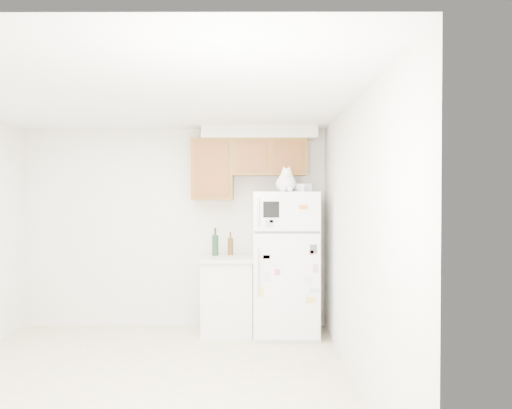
{
  "coord_description": "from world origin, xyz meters",
  "views": [
    {
      "loc": [
        1.05,
        -4.31,
        1.65
      ],
      "look_at": [
        1.03,
        1.55,
        1.55
      ],
      "focal_mm": 35.0,
      "sensor_mm": 36.0,
      "label": 1
    }
  ],
  "objects_px": {
    "bottle_green": "(215,242)",
    "base_counter": "(228,294)",
    "cat": "(286,182)",
    "refrigerator": "(285,263)",
    "bottle_amber": "(230,243)",
    "storage_box_front": "(298,188)",
    "storage_box_back": "(303,188)"
  },
  "relations": [
    {
      "from": "base_counter",
      "to": "bottle_green",
      "type": "distance_m",
      "value": 0.66
    },
    {
      "from": "base_counter",
      "to": "bottle_green",
      "type": "bearing_deg",
      "value": 147.65
    },
    {
      "from": "bottle_green",
      "to": "storage_box_back",
      "type": "bearing_deg",
      "value": -0.97
    },
    {
      "from": "cat",
      "to": "storage_box_back",
      "type": "height_order",
      "value": "cat"
    },
    {
      "from": "base_counter",
      "to": "storage_box_back",
      "type": "bearing_deg",
      "value": 5.2
    },
    {
      "from": "base_counter",
      "to": "bottle_amber",
      "type": "xyz_separation_m",
      "value": [
        0.02,
        0.16,
        0.6
      ]
    },
    {
      "from": "cat",
      "to": "bottle_green",
      "type": "bearing_deg",
      "value": 157.19
    },
    {
      "from": "base_counter",
      "to": "refrigerator",
      "type": "bearing_deg",
      "value": -6.09
    },
    {
      "from": "base_counter",
      "to": "bottle_amber",
      "type": "distance_m",
      "value": 0.62
    },
    {
      "from": "storage_box_back",
      "to": "storage_box_front",
      "type": "bearing_deg",
      "value": -129.57
    },
    {
      "from": "bottle_green",
      "to": "storage_box_front",
      "type": "bearing_deg",
      "value": -11.47
    },
    {
      "from": "base_counter",
      "to": "bottle_green",
      "type": "height_order",
      "value": "bottle_green"
    },
    {
      "from": "refrigerator",
      "to": "bottle_green",
      "type": "xyz_separation_m",
      "value": [
        -0.85,
        0.17,
        0.24
      ]
    },
    {
      "from": "refrigerator",
      "to": "storage_box_front",
      "type": "bearing_deg",
      "value": -10.59
    },
    {
      "from": "refrigerator",
      "to": "base_counter",
      "type": "bearing_deg",
      "value": 173.91
    },
    {
      "from": "cat",
      "to": "storage_box_front",
      "type": "relative_size",
      "value": 2.78
    },
    {
      "from": "cat",
      "to": "storage_box_front",
      "type": "height_order",
      "value": "cat"
    },
    {
      "from": "refrigerator",
      "to": "storage_box_front",
      "type": "xyz_separation_m",
      "value": [
        0.15,
        -0.03,
        0.89
      ]
    },
    {
      "from": "base_counter",
      "to": "bottle_green",
      "type": "xyz_separation_m",
      "value": [
        -0.16,
        0.1,
        0.63
      ]
    },
    {
      "from": "storage_box_front",
      "to": "bottle_green",
      "type": "height_order",
      "value": "storage_box_front"
    },
    {
      "from": "cat",
      "to": "bottle_green",
      "type": "xyz_separation_m",
      "value": [
        -0.85,
        0.36,
        -0.72
      ]
    },
    {
      "from": "refrigerator",
      "to": "base_counter",
      "type": "distance_m",
      "value": 0.79
    },
    {
      "from": "cat",
      "to": "storage_box_front",
      "type": "bearing_deg",
      "value": 45.72
    },
    {
      "from": "bottle_amber",
      "to": "refrigerator",
      "type": "bearing_deg",
      "value": -19.2
    },
    {
      "from": "storage_box_back",
      "to": "bottle_green",
      "type": "relative_size",
      "value": 0.53
    },
    {
      "from": "cat",
      "to": "storage_box_back",
      "type": "xyz_separation_m",
      "value": [
        0.22,
        0.34,
        -0.06
      ]
    },
    {
      "from": "refrigerator",
      "to": "bottle_amber",
      "type": "distance_m",
      "value": 0.74
    },
    {
      "from": "refrigerator",
      "to": "cat",
      "type": "distance_m",
      "value": 0.98
    },
    {
      "from": "base_counter",
      "to": "cat",
      "type": "bearing_deg",
      "value": -20.37
    },
    {
      "from": "bottle_green",
      "to": "base_counter",
      "type": "bearing_deg",
      "value": -32.35
    },
    {
      "from": "base_counter",
      "to": "bottle_amber",
      "type": "height_order",
      "value": "bottle_amber"
    },
    {
      "from": "base_counter",
      "to": "storage_box_back",
      "type": "distance_m",
      "value": 1.58
    }
  ]
}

